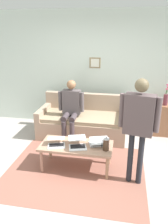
# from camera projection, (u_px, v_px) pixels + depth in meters

# --- Properties ---
(ground_plane) EXTENTS (7.68, 7.68, 0.00)m
(ground_plane) POSITION_uv_depth(u_px,v_px,m) (76.00, 174.00, 3.72)
(ground_plane) COLOR #A89E98
(area_rug) EXTENTS (2.30, 1.89, 0.01)m
(area_rug) POSITION_uv_depth(u_px,v_px,m) (75.00, 171.00, 3.80)
(area_rug) COLOR #8F594B
(area_rug) RESTS_ON ground_plane
(back_wall) EXTENTS (7.04, 0.11, 2.70)m
(back_wall) POSITION_uv_depth(u_px,v_px,m) (95.00, 70.00, 5.29)
(back_wall) COLOR silver
(back_wall) RESTS_ON ground_plane
(couch) EXTENTS (1.89, 0.92, 0.88)m
(couch) POSITION_uv_depth(u_px,v_px,m) (83.00, 122.00, 5.02)
(couch) COLOR tan
(couch) RESTS_ON ground_plane
(coffee_table) EXTENTS (1.21, 0.56, 0.44)m
(coffee_table) POSITION_uv_depth(u_px,v_px,m) (76.00, 147.00, 3.76)
(coffee_table) COLOR tan
(coffee_table) RESTS_ON ground_plane
(laptop_left) EXTENTS (0.37, 0.41, 0.12)m
(laptop_left) POSITION_uv_depth(u_px,v_px,m) (78.00, 144.00, 3.67)
(laptop_left) COLOR silver
(laptop_left) RESTS_ON coffee_table
(laptop_center) EXTENTS (0.35, 0.35, 0.13)m
(laptop_center) POSITION_uv_depth(u_px,v_px,m) (56.00, 143.00, 3.71)
(laptop_center) COLOR silver
(laptop_center) RESTS_ON coffee_table
(laptop_right) EXTENTS (0.38, 0.36, 0.14)m
(laptop_right) POSITION_uv_depth(u_px,v_px,m) (99.00, 143.00, 3.72)
(laptop_right) COLOR silver
(laptop_right) RESTS_ON coffee_table
(french_press) EXTENTS (0.12, 0.10, 0.24)m
(french_press) POSITION_uv_depth(u_px,v_px,m) (106.00, 144.00, 3.54)
(french_press) COLOR #4C3323
(french_press) RESTS_ON coffee_table
(side_shelf) EXTENTS (0.42, 0.32, 0.71)m
(side_shelf) POSITION_uv_depth(u_px,v_px,m) (163.00, 120.00, 5.02)
(side_shelf) COLOR brown
(side_shelf) RESTS_ON ground_plane
(flower_vase) EXTENTS (0.10, 0.10, 0.46)m
(flower_vase) POSITION_uv_depth(u_px,v_px,m) (166.00, 98.00, 4.84)
(flower_vase) COLOR brown
(flower_vase) RESTS_ON side_shelf
(person_standing) EXTENTS (0.58, 0.27, 1.64)m
(person_standing) POSITION_uv_depth(u_px,v_px,m) (139.00, 120.00, 3.17)
(person_standing) COLOR #24252B
(person_standing) RESTS_ON ground_plane
(person_seated) EXTENTS (0.55, 0.51, 1.28)m
(person_seated) POSITION_uv_depth(u_px,v_px,m) (71.00, 107.00, 4.70)
(person_seated) COLOR #40363B
(person_seated) RESTS_ON ground_plane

